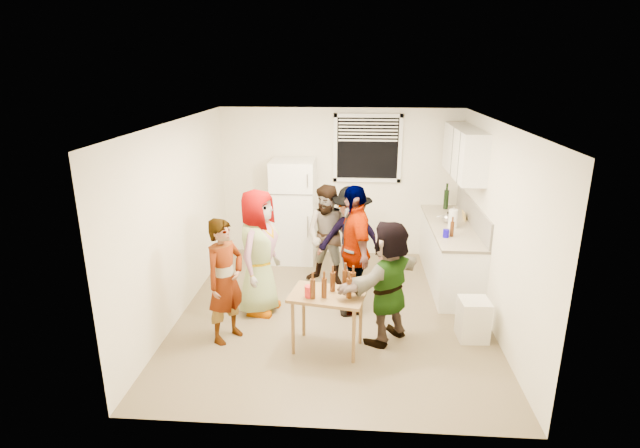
# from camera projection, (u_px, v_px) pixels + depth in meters

# --- Properties ---
(room) EXTENTS (4.00, 4.50, 2.50)m
(room) POSITION_uv_depth(u_px,v_px,m) (333.00, 312.00, 6.68)
(room) COLOR white
(room) RESTS_ON ground
(window) EXTENTS (1.12, 0.10, 1.06)m
(window) POSITION_uv_depth(u_px,v_px,m) (368.00, 148.00, 8.18)
(window) COLOR white
(window) RESTS_ON room
(refrigerator) EXTENTS (0.70, 0.70, 1.70)m
(refrigerator) POSITION_uv_depth(u_px,v_px,m) (294.00, 211.00, 8.26)
(refrigerator) COLOR white
(refrigerator) RESTS_ON ground
(counter_lower) EXTENTS (0.60, 2.20, 0.86)m
(counter_lower) POSITION_uv_depth(u_px,v_px,m) (449.00, 254.00, 7.52)
(counter_lower) COLOR white
(counter_lower) RESTS_ON ground
(countertop) EXTENTS (0.64, 2.22, 0.04)m
(countertop) POSITION_uv_depth(u_px,v_px,m) (452.00, 226.00, 7.39)
(countertop) COLOR #B8AA93
(countertop) RESTS_ON counter_lower
(backsplash) EXTENTS (0.03, 2.20, 0.36)m
(backsplash) POSITION_uv_depth(u_px,v_px,m) (472.00, 213.00, 7.31)
(backsplash) COLOR #BCB5AB
(backsplash) RESTS_ON countertop
(upper_cabinets) EXTENTS (0.34, 1.60, 0.70)m
(upper_cabinets) POSITION_uv_depth(u_px,v_px,m) (464.00, 152.00, 7.24)
(upper_cabinets) COLOR white
(upper_cabinets) RESTS_ON room
(kettle) EXTENTS (0.25, 0.23, 0.18)m
(kettle) POSITION_uv_depth(u_px,v_px,m) (447.00, 223.00, 7.47)
(kettle) COLOR silver
(kettle) RESTS_ON countertop
(paper_towel) EXTENTS (0.13, 0.13, 0.27)m
(paper_towel) POSITION_uv_depth(u_px,v_px,m) (452.00, 228.00, 7.25)
(paper_towel) COLOR white
(paper_towel) RESTS_ON countertop
(wine_bottle) EXTENTS (0.08, 0.08, 0.32)m
(wine_bottle) POSITION_uv_depth(u_px,v_px,m) (445.00, 209.00, 8.20)
(wine_bottle) COLOR black
(wine_bottle) RESTS_ON countertop
(beer_bottle_counter) EXTENTS (0.05, 0.05, 0.21)m
(beer_bottle_counter) POSITION_uv_depth(u_px,v_px,m) (451.00, 236.00, 6.88)
(beer_bottle_counter) COLOR #47230C
(beer_bottle_counter) RESTS_ON countertop
(blue_cup) EXTENTS (0.08, 0.08, 0.11)m
(blue_cup) POSITION_uv_depth(u_px,v_px,m) (446.00, 237.00, 6.84)
(blue_cup) COLOR #0F03B2
(blue_cup) RESTS_ON countertop
(picture_frame) EXTENTS (0.02, 0.17, 0.14)m
(picture_frame) POSITION_uv_depth(u_px,v_px,m) (464.00, 216.00, 7.57)
(picture_frame) COLOR gold
(picture_frame) RESTS_ON countertop
(trash_bin) EXTENTS (0.36, 0.36, 0.50)m
(trash_bin) POSITION_uv_depth(u_px,v_px,m) (473.00, 320.00, 5.96)
(trash_bin) COLOR silver
(trash_bin) RESTS_ON ground
(serving_table) EXTENTS (0.91, 0.69, 0.70)m
(serving_table) POSITION_uv_depth(u_px,v_px,m) (327.00, 348.00, 5.82)
(serving_table) COLOR brown
(serving_table) RESTS_ON ground
(beer_bottle_table) EXTENTS (0.06, 0.06, 0.25)m
(beer_bottle_table) POSITION_uv_depth(u_px,v_px,m) (345.00, 290.00, 5.71)
(beer_bottle_table) COLOR #47230C
(beer_bottle_table) RESTS_ON serving_table
(red_cup) EXTENTS (0.10, 0.10, 0.13)m
(red_cup) POSITION_uv_depth(u_px,v_px,m) (309.00, 297.00, 5.54)
(red_cup) COLOR red
(red_cup) RESTS_ON serving_table
(guest_grey) EXTENTS (1.82, 1.20, 0.53)m
(guest_grey) POSITION_uv_depth(u_px,v_px,m) (261.00, 310.00, 6.73)
(guest_grey) COLOR #989898
(guest_grey) RESTS_ON ground
(guest_stripe) EXTENTS (1.58, 1.25, 0.36)m
(guest_stripe) POSITION_uv_depth(u_px,v_px,m) (229.00, 338.00, 6.04)
(guest_stripe) COLOR #141933
(guest_stripe) RESTS_ON ground
(guest_back_left) EXTENTS (1.18, 1.67, 0.57)m
(guest_back_left) POSITION_uv_depth(u_px,v_px,m) (329.00, 283.00, 7.58)
(guest_back_left) COLOR brown
(guest_back_left) RESTS_ON ground
(guest_back_right) EXTENTS (1.35, 1.75, 0.58)m
(guest_back_right) POSITION_uv_depth(u_px,v_px,m) (350.00, 289.00, 7.37)
(guest_back_right) COLOR #45454B
(guest_back_right) RESTS_ON ground
(guest_black) EXTENTS (1.93, 1.42, 0.42)m
(guest_black) POSITION_uv_depth(u_px,v_px,m) (353.00, 309.00, 6.75)
(guest_black) COLOR black
(guest_black) RESTS_ON ground
(guest_orange) EXTENTS (2.04, 2.03, 0.44)m
(guest_orange) POSITION_uv_depth(u_px,v_px,m) (386.00, 339.00, 6.02)
(guest_orange) COLOR #F79564
(guest_orange) RESTS_ON ground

